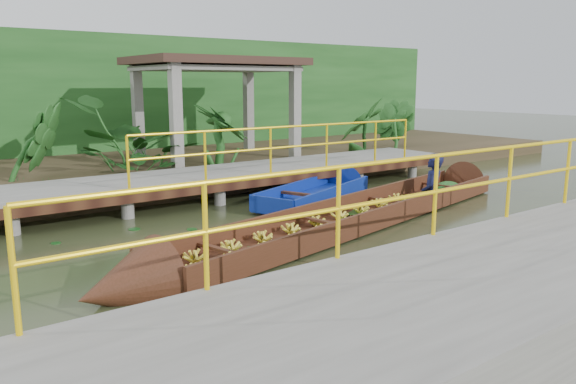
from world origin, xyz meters
TOP-DOWN VIEW (x-y plane):
  - ground at (0.00, 0.00)m, footprint 80.00×80.00m
  - land_strip at (0.00, 7.50)m, footprint 30.00×8.00m
  - far_dock at (0.02, 3.43)m, footprint 16.00×2.06m
  - near_dock at (1.00, -4.20)m, footprint 18.00×2.40m
  - pavilion at (3.00, 6.30)m, footprint 4.40×3.00m
  - foliage_backdrop at (0.00, 10.00)m, footprint 30.00×0.80m
  - vendor_boat at (2.56, -0.16)m, footprint 10.94×3.32m
  - moored_blue_boat at (3.55, 2.00)m, footprint 3.90×2.30m
  - tropical_plants at (2.19, 5.30)m, footprint 14.25×1.25m

SIDE VIEW (x-z plane):
  - ground at x=0.00m, z-range 0.00..0.00m
  - moored_blue_boat at x=3.55m, z-range -0.29..0.62m
  - land_strip at x=0.00m, z-range 0.00..0.45m
  - vendor_boat at x=2.56m, z-range -0.92..1.43m
  - near_dock at x=1.00m, z-range -0.56..1.16m
  - far_dock at x=0.02m, z-range -0.35..1.30m
  - tropical_plants at x=2.19m, z-range 0.45..2.01m
  - foliage_backdrop at x=0.00m, z-range 0.00..4.00m
  - pavilion at x=3.00m, z-range 1.32..4.32m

